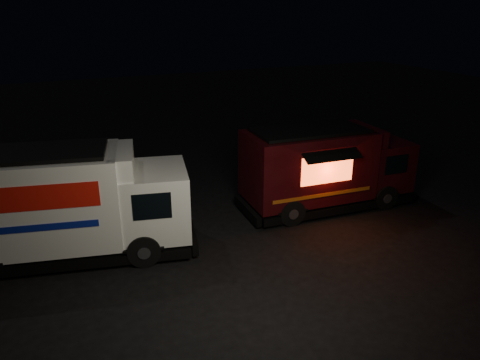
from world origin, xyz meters
The scene contains 3 objects.
ground centered at (0.00, 0.00, 0.00)m, with size 80.00×80.00×0.00m, color black.
white_truck centered at (-4.69, 2.04, 1.75)m, with size 7.72×2.63×3.50m, color white, non-canonical shape.
red_truck centered at (4.83, 1.89, 1.60)m, with size 6.88×2.53×3.20m, color #35090D, non-canonical shape.
Camera 1 is at (-5.43, -12.13, 7.52)m, focal length 35.00 mm.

